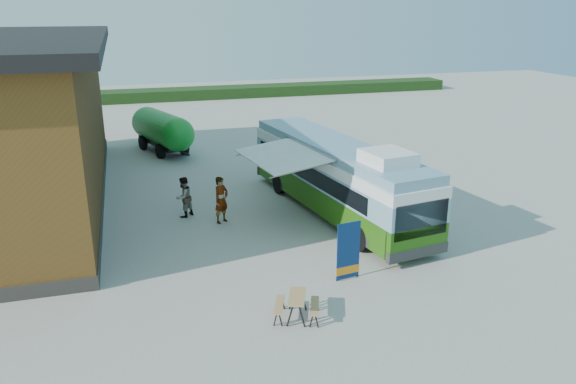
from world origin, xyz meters
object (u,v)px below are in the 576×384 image
object	(u,v)px
person_a	(221,200)
slurry_tanker	(162,129)
banner	(348,256)
picnic_table	(297,302)
person_b	(184,197)
bus	(336,175)

from	to	relation	value
person_a	slurry_tanker	bearing A→B (deg)	60.83
banner	picnic_table	world-z (taller)	banner
picnic_table	person_a	distance (m)	8.26
slurry_tanker	banner	bearing A→B (deg)	-95.99
picnic_table	slurry_tanker	world-z (taller)	slurry_tanker
banner	person_b	world-z (taller)	banner
person_b	person_a	bearing A→B (deg)	101.62
banner	slurry_tanker	world-z (taller)	slurry_tanker
person_b	banner	bearing A→B (deg)	81.07
slurry_tanker	person_a	bearing A→B (deg)	-103.06
picnic_table	banner	bearing A→B (deg)	59.18
person_b	slurry_tanker	size ratio (longest dim) A/B	0.27
picnic_table	bus	bearing A→B (deg)	82.29
bus	person_b	size ratio (longest dim) A/B	6.85
bus	person_b	bearing A→B (deg)	158.70
banner	slurry_tanker	distance (m)	19.70
person_a	slurry_tanker	size ratio (longest dim) A/B	0.31
bus	picnic_table	xyz separation A→B (m)	(-4.24, -7.91, -1.21)
bus	picnic_table	size ratio (longest dim) A/B	7.68
person_a	picnic_table	bearing A→B (deg)	-120.16
person_a	person_b	size ratio (longest dim) A/B	1.12
person_a	person_b	world-z (taller)	person_a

